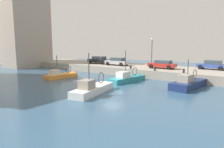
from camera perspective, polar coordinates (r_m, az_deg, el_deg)
name	(u,v)px	position (r m, az deg, el deg)	size (l,w,h in m)	color
water_surface	(112,86)	(23.26, 0.07, -3.41)	(80.00, 80.00, 0.00)	#335675
quay_wall	(154,71)	(32.96, 12.19, 0.89)	(9.00, 56.00, 1.20)	#9E9384
fishing_boat_white	(95,91)	(19.93, -5.07, -5.05)	(6.99, 2.95, 4.76)	white
fishing_boat_navy	(190,86)	(24.01, 21.64, -3.34)	(6.84, 2.78, 4.16)	navy
fishing_boat_teal	(129,80)	(26.28, 4.86, -1.84)	(6.89, 2.47, 4.83)	teal
fishing_boat_orange	(63,77)	(30.19, -13.98, -0.76)	(5.61, 2.35, 4.15)	orange
parked_car_silver	(117,61)	(35.30, 1.54, 3.69)	(2.15, 4.30, 1.40)	#B7B7BC
parked_car_red	(162,64)	(31.33, 14.41, 2.79)	(1.98, 4.18, 1.29)	red
parked_car_blue	(212,65)	(32.61, 27.07, 2.41)	(1.95, 3.99, 1.38)	#334C9E
parked_car_black	(99,60)	(38.72, -3.94, 4.10)	(2.03, 4.40, 1.46)	black
mooring_bollard_south	(184,71)	(26.88, 20.12, 0.84)	(0.28, 0.28, 0.55)	#2D2D33
mooring_bollard_mid	(155,69)	(28.28, 12.36, 1.49)	(0.28, 0.28, 0.55)	#2D2D33
mooring_bollard_north	(131,67)	(30.16, 5.44, 2.05)	(0.28, 0.28, 0.55)	#2D2D33
quay_streetlamp	(152,47)	(34.60, 11.54, 7.64)	(0.36, 0.36, 4.83)	#38383D
waterfront_building_central	(26,17)	(48.73, -23.85, 14.99)	(9.02, 6.66, 22.03)	#A39384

